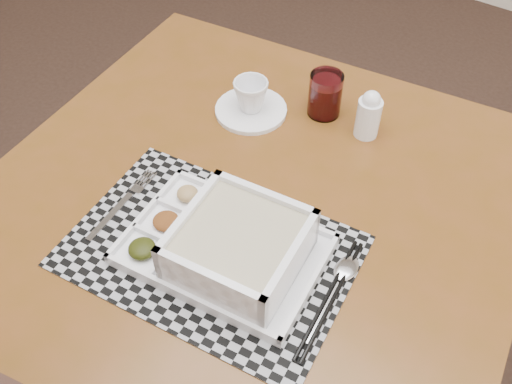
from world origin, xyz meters
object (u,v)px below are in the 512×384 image
at_px(dining_table, 249,227).
at_px(cup, 251,95).
at_px(creamer_bottle, 369,115).
at_px(juice_glass, 325,96).
at_px(serving_tray, 233,248).

distance_m(dining_table, cup, 0.28).
bearing_deg(creamer_bottle, juice_glass, 174.86).
relative_size(serving_tray, cup, 4.77).
relative_size(serving_tray, creamer_bottle, 3.28).
bearing_deg(creamer_bottle, cup, -161.63).
relative_size(dining_table, cup, 14.63).
height_order(juice_glass, creamer_bottle, creamer_bottle).
bearing_deg(serving_tray, cup, 120.91).
relative_size(cup, creamer_bottle, 0.69).
bearing_deg(serving_tray, dining_table, 115.09).
xyz_separation_m(dining_table, serving_tray, (0.06, -0.12, 0.11)).
height_order(serving_tray, juice_glass, same).
height_order(cup, juice_glass, juice_glass).
distance_m(dining_table, serving_tray, 0.17).
height_order(dining_table, serving_tray, serving_tray).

